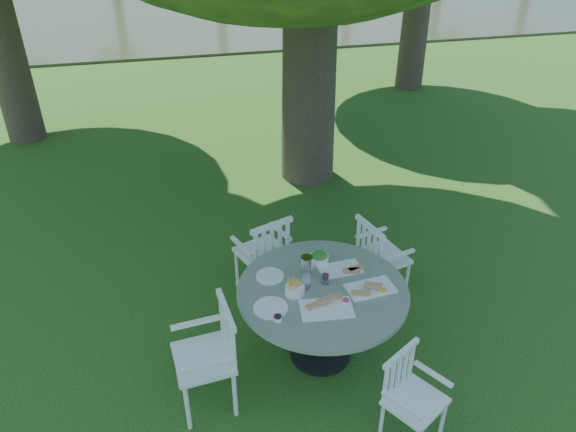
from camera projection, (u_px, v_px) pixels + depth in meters
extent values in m
plane|color=#14390C|center=(292.00, 294.00, 5.93)|extent=(140.00, 140.00, 0.00)
cylinder|color=black|center=(320.00, 352.00, 5.19)|extent=(0.56, 0.56, 0.04)
cylinder|color=black|center=(321.00, 323.00, 5.00)|extent=(0.12, 0.12, 0.69)
cylinder|color=slate|center=(323.00, 291.00, 4.81)|extent=(1.48, 1.48, 0.04)
cylinder|color=white|center=(407.00, 281.00, 5.76)|extent=(0.04, 0.04, 0.45)
cylinder|color=white|center=(383.00, 261.00, 6.06)|extent=(0.04, 0.04, 0.45)
cylinder|color=white|center=(378.00, 291.00, 5.62)|extent=(0.04, 0.04, 0.45)
cylinder|color=white|center=(356.00, 270.00, 5.92)|extent=(0.04, 0.04, 0.45)
cube|color=white|center=(383.00, 256.00, 5.71)|extent=(0.52, 0.55, 0.04)
cube|color=white|center=(369.00, 245.00, 5.52)|extent=(0.16, 0.45, 0.46)
cylinder|color=white|center=(269.00, 256.00, 6.12)|extent=(0.04, 0.04, 0.46)
cylinder|color=white|center=(237.00, 269.00, 5.93)|extent=(0.04, 0.04, 0.46)
cylinder|color=white|center=(288.00, 273.00, 5.86)|extent=(0.04, 0.04, 0.46)
cylinder|color=white|center=(255.00, 287.00, 5.67)|extent=(0.04, 0.04, 0.46)
cube|color=white|center=(262.00, 252.00, 5.76)|extent=(0.59, 0.57, 0.04)
cube|color=white|center=(272.00, 244.00, 5.51)|extent=(0.45, 0.21, 0.47)
cylinder|color=white|center=(178.00, 369.00, 4.73)|extent=(0.04, 0.04, 0.48)
cylinder|color=white|center=(187.00, 407.00, 4.39)|extent=(0.04, 0.04, 0.48)
cylinder|color=white|center=(222.00, 357.00, 4.84)|extent=(0.04, 0.04, 0.48)
cylinder|color=white|center=(235.00, 394.00, 4.50)|extent=(0.04, 0.04, 0.48)
cube|color=white|center=(203.00, 359.00, 4.48)|extent=(0.50, 0.54, 0.04)
cube|color=white|center=(227.00, 332.00, 4.42)|extent=(0.10, 0.49, 0.49)
cylinder|color=white|center=(443.00, 420.00, 4.34)|extent=(0.03, 0.03, 0.40)
cylinder|color=white|center=(381.00, 422.00, 4.32)|extent=(0.03, 0.03, 0.40)
cylinder|color=white|center=(409.00, 396.00, 4.54)|extent=(0.03, 0.03, 0.40)
cube|color=white|center=(416.00, 402.00, 4.22)|extent=(0.54, 0.53, 0.04)
cube|color=white|center=(399.00, 371.00, 4.23)|extent=(0.37, 0.24, 0.41)
cube|color=white|center=(326.00, 309.00, 4.57)|extent=(0.46, 0.30, 0.02)
cube|color=white|center=(370.00, 288.00, 4.79)|extent=(0.43, 0.28, 0.02)
cube|color=white|center=(340.00, 269.00, 5.02)|extent=(0.39, 0.23, 0.02)
cylinder|color=white|center=(271.00, 308.00, 4.58)|extent=(0.28, 0.28, 0.01)
cylinder|color=white|center=(270.00, 276.00, 4.94)|extent=(0.25, 0.25, 0.01)
cylinder|color=white|center=(295.00, 290.00, 4.73)|extent=(0.17, 0.17, 0.07)
cylinder|color=white|center=(319.00, 258.00, 5.12)|extent=(0.18, 0.18, 0.06)
cylinder|color=silver|center=(307.00, 267.00, 4.88)|extent=(0.11, 0.11, 0.21)
cylinder|color=white|center=(325.00, 274.00, 4.81)|extent=(0.07, 0.07, 0.20)
cylinder|color=white|center=(306.00, 284.00, 4.77)|extent=(0.06, 0.06, 0.10)
cylinder|color=white|center=(307.00, 281.00, 4.79)|extent=(0.07, 0.07, 0.12)
cylinder|color=white|center=(346.00, 302.00, 4.63)|extent=(0.07, 0.07, 0.03)
cylinder|color=white|center=(382.00, 292.00, 4.74)|extent=(0.07, 0.07, 0.03)
cylinder|color=white|center=(375.00, 287.00, 4.79)|extent=(0.07, 0.07, 0.03)
cylinder|color=white|center=(278.00, 318.00, 4.46)|extent=(0.07, 0.07, 0.03)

